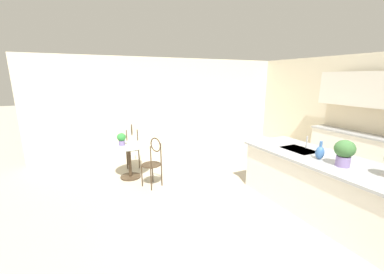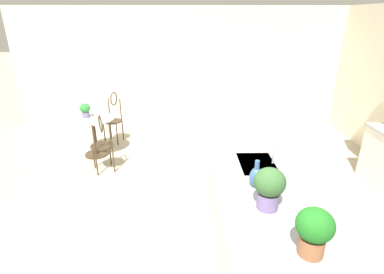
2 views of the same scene
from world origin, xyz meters
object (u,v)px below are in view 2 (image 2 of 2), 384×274
(chair_near_window, at_px, (102,141))
(chair_by_island, at_px, (113,115))
(vase_on_counter, at_px, (256,177))
(potted_plant_counter_near, at_px, (269,186))
(potted_plant_counter_far, at_px, (314,230))
(bistro_table, at_px, (94,133))
(potted_plant_on_table, at_px, (85,109))

(chair_near_window, bearing_deg, chair_by_island, -175.19)
(vase_on_counter, bearing_deg, chair_near_window, -134.27)
(chair_near_window, xyz_separation_m, chair_by_island, (-1.37, -0.12, 0.00))
(chair_by_island, distance_m, potted_plant_counter_near, 4.39)
(chair_by_island, xyz_separation_m, vase_on_counter, (3.39, 2.19, 0.46))
(vase_on_counter, bearing_deg, potted_plant_counter_far, 12.19)
(bistro_table, xyz_separation_m, potted_plant_counter_far, (3.60, 2.60, 0.68))
(potted_plant_counter_far, bearing_deg, vase_on_counter, -167.81)
(chair_by_island, bearing_deg, vase_on_counter, 32.86)
(potted_plant_counter_far, bearing_deg, potted_plant_counter_near, -163.11)
(bistro_table, relative_size, potted_plant_counter_near, 2.07)
(chair_by_island, relative_size, potted_plant_counter_near, 2.70)
(bistro_table, height_order, potted_plant_counter_far, potted_plant_counter_far)
(potted_plant_counter_far, height_order, vase_on_counter, potted_plant_counter_far)
(potted_plant_on_table, relative_size, vase_on_counter, 0.93)
(potted_plant_on_table, xyz_separation_m, potted_plant_counter_far, (3.66, 2.73, 0.24))
(bistro_table, bearing_deg, potted_plant_counter_far, 35.86)
(potted_plant_on_table, bearing_deg, potted_plant_counter_far, 36.74)
(potted_plant_on_table, xyz_separation_m, vase_on_counter, (2.76, 2.54, 0.14))
(potted_plant_counter_near, distance_m, vase_on_counter, 0.37)
(potted_plant_counter_near, bearing_deg, bistro_table, -141.40)
(potted_plant_counter_near, relative_size, vase_on_counter, 1.34)
(bistro_table, height_order, potted_plant_counter_near, potted_plant_counter_near)
(bistro_table, height_order, chair_near_window, chair_near_window)
(chair_near_window, xyz_separation_m, vase_on_counter, (2.03, 2.08, 0.46))
(potted_plant_counter_far, bearing_deg, bistro_table, -144.14)
(chair_near_window, bearing_deg, potted_plant_counter_far, 37.83)
(chair_near_window, bearing_deg, bistro_table, -153.89)
(bistro_table, distance_m, potted_plant_on_table, 0.47)
(potted_plant_counter_near, height_order, vase_on_counter, potted_plant_counter_near)
(potted_plant_on_table, distance_m, potted_plant_counter_far, 4.57)
(potted_plant_counter_near, bearing_deg, vase_on_counter, -175.51)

